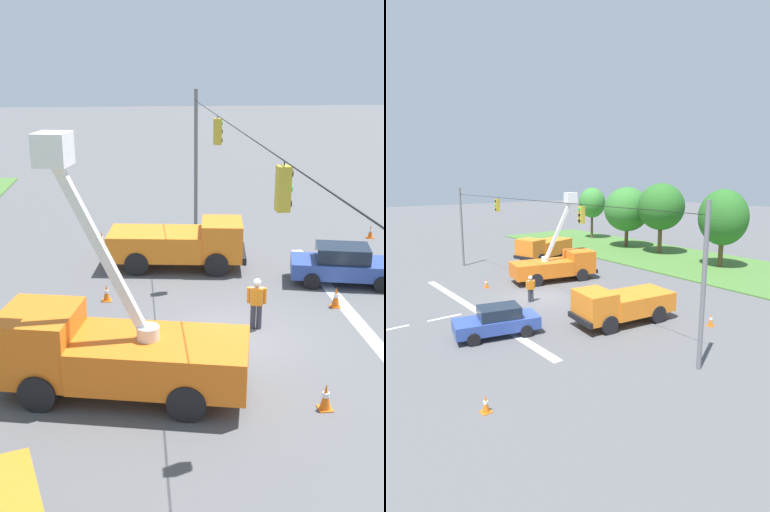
% 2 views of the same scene
% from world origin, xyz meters
% --- Properties ---
extents(ground_plane, '(200.00, 200.00, 0.00)m').
position_xyz_m(ground_plane, '(0.00, 0.00, 0.00)').
color(ground_plane, '#565659').
extents(grass_verge, '(56.00, 12.00, 0.10)m').
position_xyz_m(grass_verge, '(0.00, 18.00, 0.05)').
color(grass_verge, '#477533').
rests_on(grass_verge, ground).
extents(lane_markings, '(17.60, 15.25, 0.01)m').
position_xyz_m(lane_markings, '(0.00, -5.86, 0.00)').
color(lane_markings, silver).
rests_on(lane_markings, ground).
extents(signal_gantry, '(26.20, 0.33, 7.20)m').
position_xyz_m(signal_gantry, '(-0.08, -0.00, 4.25)').
color(signal_gantry, slate).
rests_on(signal_gantry, ground).
extents(tree_far_west, '(3.74, 3.44, 6.82)m').
position_xyz_m(tree_far_west, '(-18.82, 20.34, 4.81)').
color(tree_far_west, brown).
rests_on(tree_far_west, ground).
extents(tree_west, '(5.30, 5.36, 7.04)m').
position_xyz_m(tree_west, '(-11.03, 19.18, 4.48)').
color(tree_west, brown).
rests_on(tree_west, ground).
extents(tree_centre, '(5.03, 4.79, 7.54)m').
position_xyz_m(tree_centre, '(-5.75, 18.98, 5.06)').
color(tree_centre, brown).
rests_on(tree_centre, ground).
extents(tree_east, '(4.53, 4.00, 7.10)m').
position_xyz_m(tree_east, '(2.09, 18.25, 4.57)').
color(tree_east, brown).
rests_on(tree_east, ground).
extents(utility_truck_bucket_lift, '(3.72, 7.06, 6.94)m').
position_xyz_m(utility_truck_bucket_lift, '(-3.20, 3.85, 1.34)').
color(utility_truck_bucket_lift, orange).
rests_on(utility_truck_bucket_lift, ground).
extents(utility_truck_support_near, '(3.09, 6.08, 2.08)m').
position_xyz_m(utility_truck_support_near, '(6.87, 1.25, 1.10)').
color(utility_truck_support_near, orange).
rests_on(utility_truck_support_near, ground).
extents(utility_truck_support_far, '(4.16, 6.68, 2.32)m').
position_xyz_m(utility_truck_support_far, '(-10.72, 7.39, 1.24)').
color(utility_truck_support_far, orange).
rests_on(utility_truck_support_far, ground).
extents(sedan_blue, '(2.69, 4.59, 1.56)m').
position_xyz_m(sedan_blue, '(4.34, -5.12, 0.79)').
color(sedan_blue, '#2D4799').
rests_on(sedan_blue, ground).
extents(road_worker, '(0.31, 0.64, 1.77)m').
position_xyz_m(road_worker, '(0.44, -0.79, 1.00)').
color(road_worker, '#383842').
rests_on(road_worker, ground).
extents(traffic_cone_foreground_left, '(0.36, 0.36, 0.64)m').
position_xyz_m(traffic_cone_foreground_left, '(3.31, 4.30, 0.31)').
color(traffic_cone_foreground_left, orange).
rests_on(traffic_cone_foreground_left, ground).
extents(traffic_cone_foreground_right, '(0.36, 0.36, 0.78)m').
position_xyz_m(traffic_cone_foreground_right, '(1.97, -4.03, 0.38)').
color(traffic_cone_foreground_right, orange).
rests_on(traffic_cone_foreground_right, ground).
extents(traffic_cone_mid_left, '(0.36, 0.36, 0.71)m').
position_xyz_m(traffic_cone_mid_left, '(10.30, 4.82, 0.35)').
color(traffic_cone_mid_left, orange).
rests_on(traffic_cone_mid_left, ground).
extents(traffic_cone_mid_right, '(0.36, 0.36, 0.66)m').
position_xyz_m(traffic_cone_mid_right, '(10.44, -8.60, 0.32)').
color(traffic_cone_mid_right, orange).
rests_on(traffic_cone_mid_right, ground).
extents(traffic_cone_near_bucket, '(0.36, 0.36, 0.74)m').
position_xyz_m(traffic_cone_near_bucket, '(-4.55, -1.63, 0.36)').
color(traffic_cone_near_bucket, orange).
rests_on(traffic_cone_near_bucket, ground).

